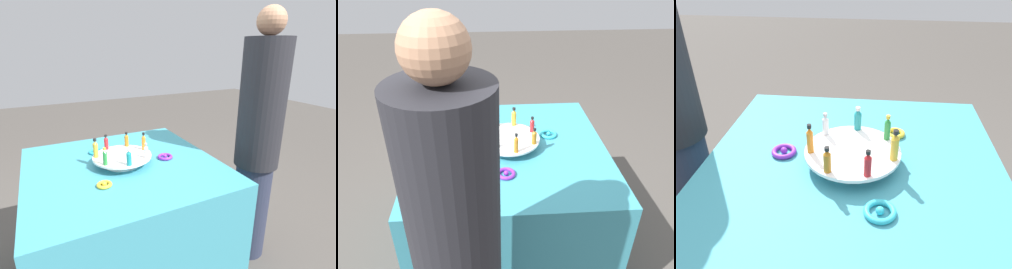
{
  "view_description": "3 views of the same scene",
  "coord_description": "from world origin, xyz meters",
  "views": [
    {
      "loc": [
        -1.4,
        0.4,
        1.44
      ],
      "look_at": [
        -0.07,
        -0.27,
        0.94
      ],
      "focal_mm": 28.0,
      "sensor_mm": 36.0,
      "label": 1
    },
    {
      "loc": [
        -0.12,
        -1.56,
        1.78
      ],
      "look_at": [
        -0.02,
        -0.08,
        0.9
      ],
      "focal_mm": 35.0,
      "sensor_mm": 36.0,
      "label": 2
    },
    {
      "loc": [
        0.96,
        0.07,
        1.49
      ],
      "look_at": [
        -0.01,
        -0.03,
        0.89
      ],
      "focal_mm": 35.0,
      "sensor_mm": 36.0,
      "label": 3
    }
  ],
  "objects": [
    {
      "name": "party_table",
      "position": [
        0.0,
        0.0,
        0.39
      ],
      "size": [
        1.09,
        1.09,
        0.77
      ],
      "color": "teal",
      "rests_on": "ground_plane"
    },
    {
      "name": "display_stand",
      "position": [
        0.0,
        0.0,
        0.81
      ],
      "size": [
        0.34,
        0.34,
        0.06
      ],
      "color": "white",
      "rests_on": "party_table"
    },
    {
      "name": "bottle_red",
      "position": [
        0.14,
        0.06,
        0.88
      ],
      "size": [
        0.02,
        0.02,
        0.09
      ],
      "color": "#B21E23",
      "rests_on": "display_stand"
    },
    {
      "name": "bottle_gold",
      "position": [
        0.04,
        0.14,
        0.88
      ],
      "size": [
        0.03,
        0.03,
        0.11
      ],
      "color": "gold",
      "rests_on": "display_stand"
    },
    {
      "name": "bottle_green",
      "position": [
        -0.09,
        0.12,
        0.88
      ],
      "size": [
        0.02,
        0.02,
        0.1
      ],
      "color": "#288438",
      "rests_on": "display_stand"
    },
    {
      "name": "bottle_teal",
      "position": [
        -0.15,
        0.01,
        0.88
      ],
      "size": [
        0.03,
        0.03,
        0.1
      ],
      "color": "teal",
      "rests_on": "display_stand"
    },
    {
      "name": "bottle_clear",
      "position": [
        -0.1,
        -0.11,
        0.87
      ],
      "size": [
        0.02,
        0.02,
        0.09
      ],
      "color": "silver",
      "rests_on": "display_stand"
    },
    {
      "name": "bottle_orange",
      "position": [
        0.03,
        -0.15,
        0.88
      ],
      "size": [
        0.02,
        0.02,
        0.11
      ],
      "color": "orange",
      "rests_on": "display_stand"
    },
    {
      "name": "bottle_amber",
      "position": [
        0.13,
        -0.07,
        0.87
      ],
      "size": [
        0.03,
        0.03,
        0.09
      ],
      "color": "#AD6B19",
      "rests_on": "display_stand"
    },
    {
      "name": "ribbon_bow_gold",
      "position": [
        -0.21,
        0.16,
        0.78
      ],
      "size": [
        0.08,
        0.08,
        0.03
      ],
      "color": "gold",
      "rests_on": "party_table"
    },
    {
      "name": "ribbon_bow_purple",
      "position": [
        -0.03,
        -0.26,
        0.78
      ],
      "size": [
        0.1,
        0.1,
        0.03
      ],
      "color": "purple",
      "rests_on": "party_table"
    },
    {
      "name": "ribbon_bow_teal",
      "position": [
        0.25,
        0.1,
        0.78
      ],
      "size": [
        0.1,
        0.1,
        0.03
      ],
      "color": "#2DB7CC",
      "rests_on": "party_table"
    }
  ]
}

